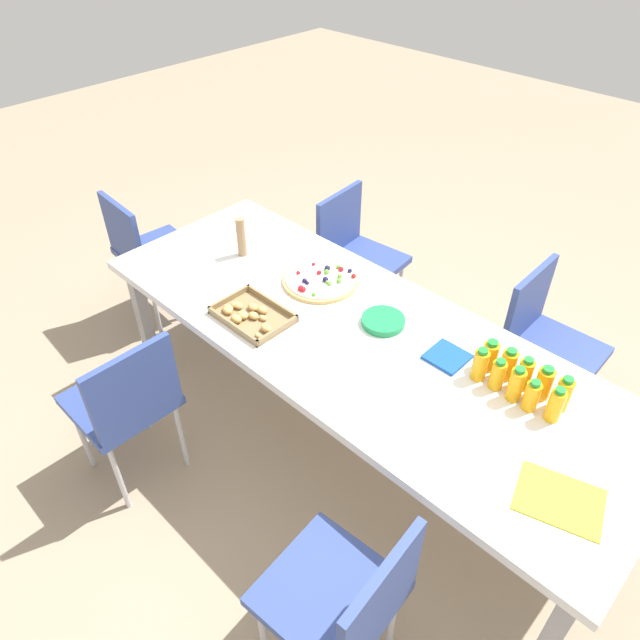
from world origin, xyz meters
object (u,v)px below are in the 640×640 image
(snack_tray, at_px, (250,315))
(paper_folder, at_px, (559,500))
(chair_far_right, at_px, (126,400))
(juice_bottle_0, at_px, (563,394))
(chair_end, at_px, (146,248))
(juice_bottle_3, at_px, (508,364))
(juice_bottle_8, at_px, (498,375))
(chair_near_left, at_px, (544,338))
(juice_bottle_9, at_px, (480,365))
(juice_bottle_2, at_px, (525,374))
(juice_bottle_6, at_px, (532,396))
(plate_stack, at_px, (383,321))
(napkin_stack, at_px, (447,357))
(party_table, at_px, (356,343))
(chair_far_left, at_px, (346,599))
(juice_bottle_1, at_px, (544,383))
(cardboard_tube, at_px, (241,237))
(chair_near_right, at_px, (355,251))
(juice_bottle_7, at_px, (516,384))
(fruit_pizza, at_px, (321,280))
(juice_bottle_5, at_px, (555,405))
(juice_bottle_4, at_px, (490,355))

(snack_tray, bearing_deg, paper_folder, -176.79)
(chair_far_right, xyz_separation_m, juice_bottle_0, (-1.38, -0.98, 0.30))
(chair_end, bearing_deg, juice_bottle_0, 10.14)
(juice_bottle_3, distance_m, juice_bottle_8, 0.08)
(chair_near_left, height_order, juice_bottle_9, juice_bottle_9)
(juice_bottle_2, xyz_separation_m, juice_bottle_6, (-0.07, 0.08, -0.00))
(plate_stack, bearing_deg, juice_bottle_3, -171.37)
(juice_bottle_0, relative_size, napkin_stack, 0.97)
(juice_bottle_2, bearing_deg, snack_tray, 22.82)
(party_table, height_order, paper_folder, paper_folder)
(chair_far_left, xyz_separation_m, paper_folder, (-0.34, -0.60, 0.24))
(juice_bottle_1, xyz_separation_m, cardboard_tube, (1.52, 0.14, 0.03))
(chair_near_right, bearing_deg, juice_bottle_2, 61.83)
(chair_near_left, bearing_deg, snack_tray, -41.22)
(juice_bottle_2, xyz_separation_m, juice_bottle_8, (0.07, 0.07, -0.00))
(chair_near_right, bearing_deg, juice_bottle_0, 63.91)
(juice_bottle_1, xyz_separation_m, juice_bottle_7, (0.07, 0.08, 0.00))
(chair_near_left, relative_size, juice_bottle_8, 6.18)
(plate_stack, height_order, napkin_stack, plate_stack)
(chair_end, xyz_separation_m, juice_bottle_2, (-2.20, -0.26, 0.30))
(chair_near_right, xyz_separation_m, fruit_pizza, (-0.30, 0.60, 0.25))
(snack_tray, xyz_separation_m, plate_stack, (-0.43, -0.36, 0.00))
(fruit_pizza, bearing_deg, chair_near_right, -63.13)
(juice_bottle_1, bearing_deg, chair_far_left, 85.16)
(juice_bottle_0, relative_size, snack_tray, 0.45)
(chair_far_left, relative_size, juice_bottle_0, 5.68)
(chair_near_left, bearing_deg, juice_bottle_8, 6.36)
(chair_near_right, relative_size, napkin_stack, 5.53)
(party_table, height_order, juice_bottle_1, juice_bottle_1)
(paper_folder, bearing_deg, fruit_pizza, -13.52)
(party_table, bearing_deg, juice_bottle_7, -169.71)
(juice_bottle_0, distance_m, napkin_stack, 0.45)
(juice_bottle_0, xyz_separation_m, juice_bottle_3, (0.22, -0.01, -0.01))
(juice_bottle_1, distance_m, juice_bottle_7, 0.11)
(chair_end, relative_size, juice_bottle_5, 5.65)
(chair_end, height_order, juice_bottle_2, juice_bottle_2)
(juice_bottle_4, xyz_separation_m, snack_tray, (0.89, 0.44, -0.05))
(chair_far_left, distance_m, fruit_pizza, 1.38)
(juice_bottle_1, distance_m, juice_bottle_6, 0.08)
(juice_bottle_1, relative_size, juice_bottle_7, 0.93)
(party_table, relative_size, fruit_pizza, 6.95)
(chair_near_right, xyz_separation_m, juice_bottle_6, (-1.38, 0.64, 0.30))
(chair_far_left, distance_m, juice_bottle_2, 1.00)
(chair_near_right, xyz_separation_m, chair_near_left, (-1.15, -0.05, 0.00))
(chair_near_left, distance_m, juice_bottle_5, 0.81)
(chair_end, distance_m, juice_bottle_3, 2.16)
(juice_bottle_4, bearing_deg, party_table, 21.35)
(juice_bottle_0, distance_m, cardboard_tube, 1.60)
(juice_bottle_3, relative_size, juice_bottle_8, 1.00)
(juice_bottle_1, distance_m, juice_bottle_5, 0.11)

